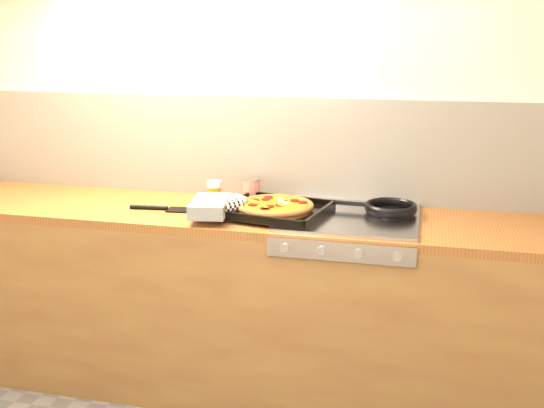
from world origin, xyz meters
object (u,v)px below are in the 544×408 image
(frying_pan, at_px, (389,209))
(tomato_can, at_px, (251,190))
(juice_glass, at_px, (214,193))
(pizza_on_tray, at_px, (258,207))

(frying_pan, xyz_separation_m, tomato_can, (-0.67, 0.12, 0.02))
(frying_pan, relative_size, juice_glass, 3.45)
(tomato_can, distance_m, juice_glass, 0.19)
(pizza_on_tray, distance_m, frying_pan, 0.59)
(pizza_on_tray, xyz_separation_m, juice_glass, (-0.25, 0.15, 0.01))
(juice_glass, bearing_deg, frying_pan, -0.72)
(pizza_on_tray, distance_m, juice_glass, 0.30)
(pizza_on_tray, relative_size, juice_glass, 5.37)
(tomato_can, bearing_deg, juice_glass, -145.69)
(pizza_on_tray, bearing_deg, juice_glass, 149.21)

